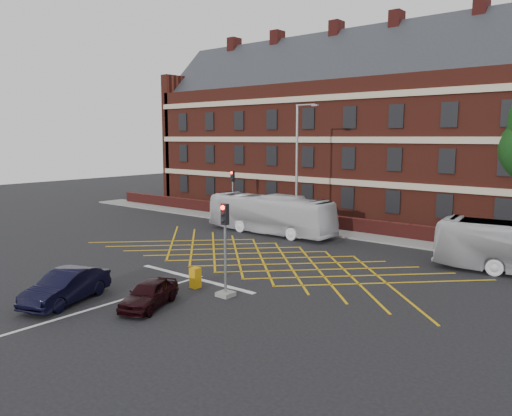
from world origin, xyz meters
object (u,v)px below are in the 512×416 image
Objects in this scene: car_navy at (66,286)px; traffic_light_near at (225,259)px; car_maroon at (149,294)px; street_lamp at (297,190)px; traffic_light_far at (233,199)px; utility_cabinet at (195,278)px; bus_left at (270,214)px; direction_signs at (226,203)px.

traffic_light_near is at bearing 27.07° from car_navy.
street_lamp is at bearing 81.50° from car_maroon.
traffic_light_near and traffic_light_far have the same top height.
car_navy reaches higher than utility_cabinet.
car_navy is 1.02× the size of traffic_light_near.
bus_left is 2.41× the size of car_navy.
direction_signs is at bearing 66.77° from bus_left.
car_maroon is (3.30, 1.93, -0.13)m from car_navy.
bus_left is 1.10× the size of street_lamp.
direction_signs is 21.09m from utility_cabinet.
traffic_light_near reaches higher than bus_left.
bus_left is 14.35m from utility_cabinet.
street_lamp is at bearing 105.32° from utility_cabinet.
utility_cabinet is (12.33, -16.37, -1.27)m from traffic_light_far.
car_navy is 7.08m from traffic_light_near.
traffic_light_far is at bearing 126.98° from utility_cabinet.
traffic_light_far is at bearing 131.18° from traffic_light_near.
bus_left reaches higher than car_navy.
car_navy is at bearing -66.11° from traffic_light_far.
traffic_light_near is 21.79m from traffic_light_far.
bus_left is 10.63× the size of utility_cabinet.
traffic_light_near reaches higher than car_navy.
bus_left is at bearing -23.64° from direction_signs.
direction_signs is at bearing 166.00° from street_lamp.
street_lamp reaches higher than traffic_light_far.
bus_left is 15.26m from traffic_light_near.
traffic_light_near is 2.38m from utility_cabinet.
street_lamp reaches higher than traffic_light_near.
bus_left is at bearing 87.96° from car_maroon.
traffic_light_far is 20.53m from utility_cabinet.
street_lamp is at bearing 112.57° from traffic_light_near.
street_lamp is 14.93m from utility_cabinet.
car_navy is 0.46× the size of street_lamp.
utility_cabinet is at bearing 75.96° from car_maroon.
traffic_light_far is at bearing 94.62° from car_navy.
street_lamp is 4.35× the size of direction_signs.
direction_signs is at bearing 174.55° from traffic_light_far.
direction_signs is at bearing 96.37° from car_navy.
traffic_light_near is at bearing -47.35° from direction_signs.
traffic_light_near reaches higher than direction_signs.
car_maroon is (6.12, -16.33, -0.88)m from bus_left.
traffic_light_far is 8.89m from street_lamp.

